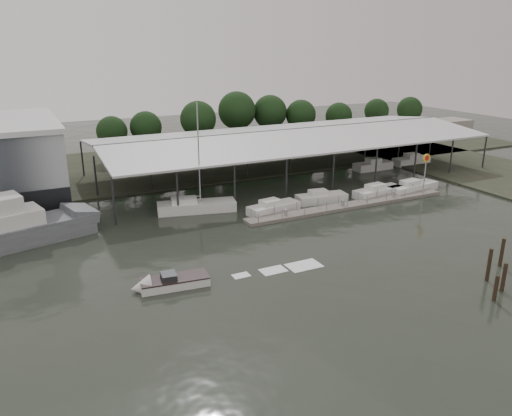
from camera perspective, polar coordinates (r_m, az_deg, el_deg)
name	(u,v)px	position (r m, az deg, el deg)	size (l,w,h in m)	color
ground	(283,259)	(46.78, 3.11, -5.89)	(200.00, 200.00, 0.00)	#262C24
land_strip_far	(158,165)	(84.01, -11.17, 4.83)	(140.00, 30.00, 0.30)	#383C2D
covered_boat_shed	(291,134)	(76.56, 3.97, 8.45)	(58.24, 24.00, 6.96)	silver
floating_dock	(349,206)	(62.32, 10.61, 0.27)	(28.00, 2.00, 1.40)	slate
shell_fuel_sign	(426,166)	(69.08, 18.83, 4.57)	(1.10, 0.18, 5.55)	gray
distant_commercial_buildings	(418,127)	(115.87, 18.01, 8.80)	(22.00, 8.00, 4.00)	gray
grey_trawler	(15,230)	(55.00, -25.83, -2.23)	(16.35, 8.06, 8.84)	slate
white_sailboat	(195,206)	(60.00, -6.94, 0.20)	(9.61, 4.67, 13.04)	silver
speedboat_underway	(168,283)	(42.10, -10.02, -8.45)	(17.32, 3.97, 2.00)	silver
moored_cruiser_0	(273,208)	(59.25, 1.99, 0.05)	(6.83, 3.17, 1.70)	silver
moored_cruiser_1	(321,198)	(63.61, 7.44, 1.19)	(6.70, 3.00, 1.70)	silver
moored_cruiser_2	(378,191)	(67.71, 13.73, 1.86)	(7.59, 3.12, 1.70)	silver
moored_cruiser_3	(412,187)	(70.98, 17.44, 2.29)	(8.07, 3.13, 1.70)	silver
horizon_tree_line	(267,115)	(97.23, 1.27, 10.53)	(69.31, 10.18, 10.70)	#2F1F15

